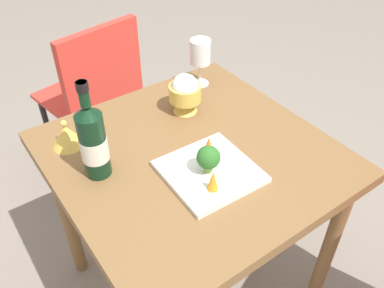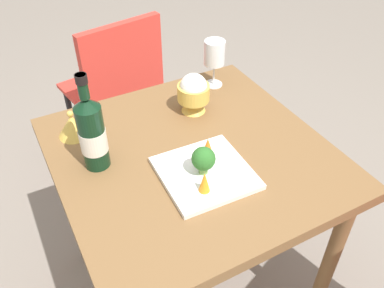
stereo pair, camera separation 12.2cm
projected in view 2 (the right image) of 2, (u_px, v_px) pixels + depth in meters
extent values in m
plane|color=gray|center=(192.00, 283.00, 1.71)|extent=(8.00, 8.00, 0.00)
cube|color=brown|center=(192.00, 156.00, 1.26)|extent=(0.81, 0.81, 0.04)
cylinder|color=brown|center=(329.00, 264.00, 1.38)|extent=(0.05, 0.05, 0.69)
cylinder|color=brown|center=(223.00, 149.00, 1.85)|extent=(0.05, 0.05, 0.69)
cylinder|color=brown|center=(74.00, 202.00, 1.60)|extent=(0.05, 0.05, 0.69)
cube|color=red|center=(110.00, 89.00, 2.07)|extent=(0.46, 0.46, 0.02)
cube|color=red|center=(123.00, 66.00, 1.83)|extent=(0.11, 0.40, 0.40)
cylinder|color=black|center=(73.00, 121.00, 2.24)|extent=(0.03, 0.03, 0.43)
cylinder|color=black|center=(126.00, 100.00, 2.40)|extent=(0.03, 0.03, 0.43)
cylinder|color=black|center=(102.00, 153.00, 2.03)|extent=(0.03, 0.03, 0.43)
cylinder|color=black|center=(158.00, 127.00, 2.19)|extent=(0.03, 0.03, 0.43)
cylinder|color=black|center=(93.00, 137.00, 1.14)|extent=(0.08, 0.07, 0.20)
cone|color=black|center=(86.00, 103.00, 1.06)|extent=(0.08, 0.07, 0.03)
cylinder|color=black|center=(83.00, 87.00, 1.03)|extent=(0.03, 0.03, 0.07)
cylinder|color=black|center=(81.00, 79.00, 1.02)|extent=(0.03, 0.03, 0.02)
cylinder|color=silver|center=(93.00, 140.00, 1.14)|extent=(0.08, 0.08, 0.07)
cylinder|color=white|center=(213.00, 84.00, 1.54)|extent=(0.07, 0.07, 0.00)
cylinder|color=white|center=(214.00, 74.00, 1.52)|extent=(0.01, 0.01, 0.08)
cylinder|color=white|center=(215.00, 53.00, 1.46)|extent=(0.08, 0.08, 0.09)
cone|color=gold|center=(193.00, 105.00, 1.40)|extent=(0.08, 0.08, 0.04)
cylinder|color=gold|center=(193.00, 93.00, 1.37)|extent=(0.11, 0.11, 0.05)
sphere|color=white|center=(193.00, 87.00, 1.35)|extent=(0.09, 0.09, 0.09)
cone|color=gold|center=(73.00, 125.00, 1.29)|extent=(0.10, 0.10, 0.07)
sphere|color=gold|center=(70.00, 114.00, 1.26)|extent=(0.02, 0.02, 0.02)
cube|color=white|center=(205.00, 173.00, 1.16)|extent=(0.26, 0.26, 0.02)
cylinder|color=#729E4C|center=(203.00, 169.00, 1.14)|extent=(0.03, 0.03, 0.03)
sphere|color=#2D6B28|center=(203.00, 159.00, 1.12)|extent=(0.07, 0.07, 0.07)
cone|color=orange|center=(204.00, 182.00, 1.08)|extent=(0.03, 0.03, 0.06)
cone|color=orange|center=(208.00, 146.00, 1.20)|extent=(0.03, 0.03, 0.06)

